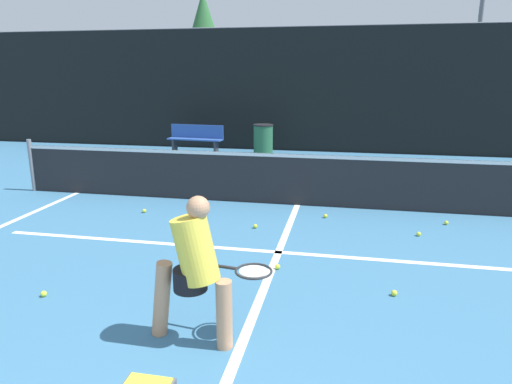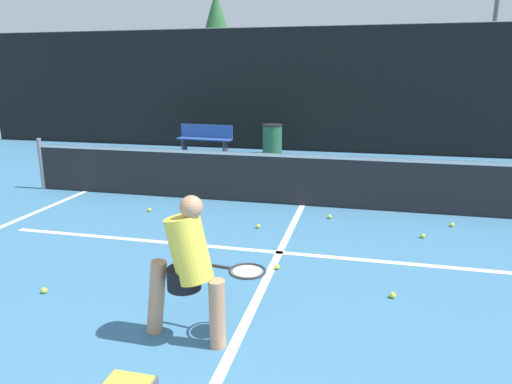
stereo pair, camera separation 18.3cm
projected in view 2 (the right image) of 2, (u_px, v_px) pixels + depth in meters
court_service_line at (279, 252)px, 6.22m from camera, size 8.25×0.10×0.01m
court_center_mark at (270, 271)px, 5.63m from camera, size 0.10×5.99×0.01m
net at (303, 178)px, 8.32m from camera, size 11.09×0.09×1.07m
fence_back at (331, 91)px, 13.75m from camera, size 24.00×0.06×3.73m
player_practicing at (189, 265)px, 4.01m from camera, size 1.15×0.54×1.39m
tennis_ball_scattered_0 at (199, 222)px, 7.42m from camera, size 0.07×0.07×0.07m
tennis_ball_scattered_2 at (258, 226)px, 7.19m from camera, size 0.07×0.07×0.07m
tennis_ball_scattered_3 at (44, 290)px, 5.07m from camera, size 0.07×0.07×0.07m
tennis_ball_scattered_4 at (149, 210)px, 8.06m from camera, size 0.07×0.07×0.07m
tennis_ball_scattered_5 at (423, 236)px, 6.76m from camera, size 0.07×0.07×0.07m
tennis_ball_scattered_6 at (452, 225)px, 7.25m from camera, size 0.07×0.07×0.07m
tennis_ball_scattered_8 at (277, 267)px, 5.68m from camera, size 0.07×0.07×0.07m
tennis_ball_scattered_9 at (393, 295)px, 4.96m from camera, size 0.07×0.07×0.07m
tennis_ball_scattered_10 at (330, 217)px, 7.67m from camera, size 0.07×0.07×0.07m
courtside_bench at (205, 138)px, 13.84m from camera, size 1.72×0.53×0.86m
trash_bin at (272, 140)px, 13.58m from camera, size 0.60×0.60×0.90m
parked_car at (211, 119)px, 18.31m from camera, size 1.65×3.99×1.36m
tree_west at (216, 30)px, 23.27m from camera, size 2.39×2.39×6.39m
building_far at (350, 70)px, 28.92m from camera, size 36.00×2.40×5.16m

